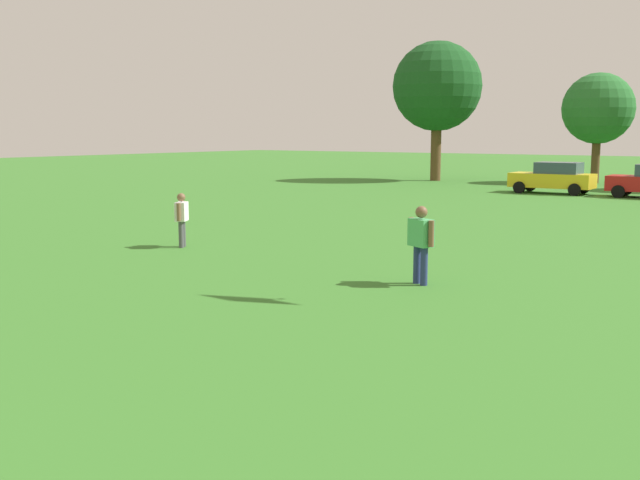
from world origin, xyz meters
TOP-DOWN VIEW (x-y plane):
  - ground_plane at (0.00, 30.00)m, footprint 160.00×160.00m
  - adult_bystander at (1.22, 14.30)m, footprint 0.74×0.52m
  - bystander_near_trees at (-6.76, 15.23)m, footprint 0.50×0.65m
  - parked_car_yellow_0 at (-3.65, 40.06)m, footprint 4.30×2.02m
  - tree_far_left at (-13.57, 46.42)m, footprint 5.98×5.98m
  - tree_left at (-3.88, 49.78)m, footprint 4.52×4.52m

SIDE VIEW (x-z plane):
  - ground_plane at x=0.00m, z-range 0.00..0.00m
  - parked_car_yellow_0 at x=-3.65m, z-range 0.02..1.70m
  - bystander_near_trees at x=-6.76m, z-range 0.14..1.69m
  - adult_bystander at x=1.22m, z-range 0.16..1.86m
  - tree_left at x=-3.88m, z-range 1.23..8.27m
  - tree_far_left at x=-13.57m, z-range 1.63..10.95m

